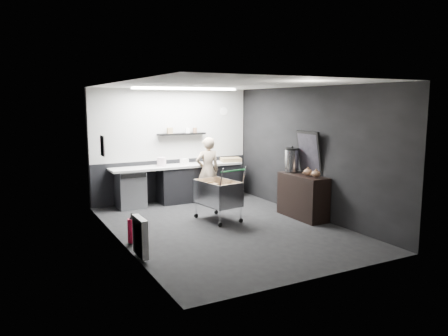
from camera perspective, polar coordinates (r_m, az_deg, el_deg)
floor at (r=8.45m, az=0.14°, el=-7.75°), size 5.50×5.50×0.00m
ceiling at (r=8.12m, az=0.14°, el=10.86°), size 5.50×5.50×0.00m
wall_back at (r=10.67m, az=-6.80°, el=3.00°), size 5.50×0.00×5.50m
wall_front at (r=5.92m, az=12.71°, el=-1.63°), size 5.50×0.00×5.50m
wall_left at (r=7.46m, az=-13.56°, el=0.43°), size 0.00×5.50×5.50m
wall_right at (r=9.28m, az=11.13°, el=2.06°), size 0.00×5.50×5.50m
kitchen_wall_panel at (r=10.62m, az=-6.81°, el=5.68°), size 3.95×0.02×1.70m
dado_panel at (r=10.77m, az=-6.68°, el=-1.51°), size 3.95×0.02×1.00m
floating_shelf at (r=10.60m, az=-5.56°, el=4.45°), size 1.20×0.22×0.04m
wall_clock at (r=11.17m, az=-0.05°, el=7.42°), size 0.20×0.03×0.20m
poster at (r=8.70m, az=-15.60°, el=2.81°), size 0.02×0.30×0.40m
poster_red_band at (r=8.70m, az=-15.59°, el=3.27°), size 0.02×0.22×0.10m
radiator at (r=6.85m, az=-10.88°, el=-8.81°), size 0.10×0.50×0.60m
ceiling_strip at (r=9.79m, az=-5.01°, el=10.27°), size 2.40×0.20×0.04m
prep_counter at (r=10.54m, az=-5.38°, el=-1.95°), size 3.20×0.61×0.90m
person at (r=10.26m, az=-2.14°, el=-0.34°), size 0.62×0.44×1.57m
shopping_cart at (r=8.82m, az=-0.82°, el=-3.53°), size 0.74×1.08×1.10m
sideboard at (r=9.19m, az=10.20°, el=-2.89°), size 0.51×1.20×1.80m
fire_extinguisher at (r=7.61m, az=-11.91°, el=-7.89°), size 0.15×0.15×0.50m
cardboard_box at (r=10.97m, az=0.89°, el=1.10°), size 0.56×0.48×0.10m
pink_tub at (r=10.27m, az=-8.15°, el=0.81°), size 0.21×0.21×0.21m
white_container at (r=10.42m, az=-5.19°, el=0.81°), size 0.19×0.17×0.15m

